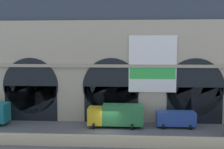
# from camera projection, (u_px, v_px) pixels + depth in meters

# --- Properties ---
(ground_plane) EXTENTS (200.00, 200.00, 0.00)m
(ground_plane) POSITION_uv_depth(u_px,v_px,m) (109.00, 133.00, 34.35)
(ground_plane) COLOR #54565B
(quay_parapet_wall) EXTENTS (90.00, 0.70, 1.21)m
(quay_parapet_wall) POSITION_uv_depth(u_px,v_px,m) (105.00, 141.00, 29.44)
(quay_parapet_wall) COLOR #BCAD8C
(quay_parapet_wall) RESTS_ON ground
(station_building) EXTENTS (50.22, 5.00, 19.75)m
(station_building) POSITION_uv_depth(u_px,v_px,m) (112.00, 56.00, 40.69)
(station_building) COLOR #B2A891
(station_building) RESTS_ON ground
(box_truck_center) EXTENTS (7.50, 2.91, 3.12)m
(box_truck_center) POSITION_uv_depth(u_px,v_px,m) (116.00, 115.00, 36.57)
(box_truck_center) COLOR gold
(box_truck_center) RESTS_ON ground
(van_mideast) EXTENTS (5.20, 2.48, 2.20)m
(van_mideast) POSITION_uv_depth(u_px,v_px,m) (176.00, 118.00, 36.50)
(van_mideast) COLOR #28479E
(van_mideast) RESTS_ON ground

